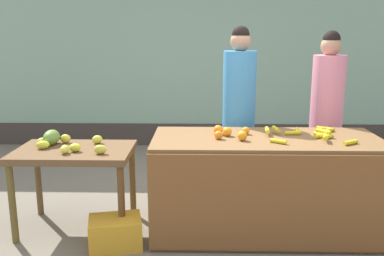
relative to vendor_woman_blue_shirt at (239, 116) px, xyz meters
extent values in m
plane|color=#756B5B|center=(-0.28, -0.68, -0.95)|extent=(24.00, 24.00, 0.00)
cube|color=#8CB299|center=(-0.28, 2.46, 0.51)|extent=(9.37, 0.20, 2.91)
cube|color=#3F3833|center=(-0.28, 2.35, -0.77)|extent=(9.37, 0.04, 0.36)
cube|color=brown|center=(0.19, -0.68, -0.50)|extent=(2.03, 0.85, 0.89)
cube|color=brown|center=(0.19, -1.12, -0.50)|extent=(2.03, 0.03, 0.83)
cube|color=brown|center=(-1.55, -0.68, -0.20)|extent=(1.05, 0.69, 0.06)
cylinder|color=brown|center=(-2.02, -0.97, -0.59)|extent=(0.06, 0.06, 0.72)
cylinder|color=brown|center=(-1.07, -0.97, -0.59)|extent=(0.06, 0.06, 0.72)
cylinder|color=brown|center=(-2.02, -0.38, -0.59)|extent=(0.06, 0.06, 0.72)
cylinder|color=brown|center=(-1.07, -0.38, -0.59)|extent=(0.06, 0.06, 0.72)
cylinder|color=yellow|center=(0.26, -0.88, -0.04)|extent=(0.14, 0.11, 0.04)
cylinder|color=gold|center=(0.45, -0.57, -0.04)|extent=(0.15, 0.05, 0.04)
cylinder|color=yellow|center=(0.51, -0.48, -0.04)|extent=(0.06, 0.16, 0.04)
cylinder|color=yellow|center=(0.76, -0.41, -0.04)|extent=(0.14, 0.10, 0.04)
cylinder|color=gold|center=(0.79, -0.38, -0.04)|extent=(0.15, 0.11, 0.04)
cylinder|color=gold|center=(0.69, -0.64, -0.04)|extent=(0.13, 0.14, 0.04)
cylinder|color=yellow|center=(0.86, -0.90, -0.04)|extent=(0.15, 0.12, 0.04)
cylinder|color=gold|center=(0.80, -0.47, -0.04)|extent=(0.15, 0.13, 0.04)
cylinder|color=gold|center=(0.73, -0.71, -0.04)|extent=(0.12, 0.10, 0.04)
cylinder|color=gold|center=(0.67, -0.67, -0.04)|extent=(0.13, 0.10, 0.04)
cylinder|color=gold|center=(0.71, -0.64, -0.01)|extent=(0.12, 0.13, 0.04)
cylinder|color=yellow|center=(0.67, -0.82, -0.01)|extent=(0.06, 0.13, 0.04)
cylinder|color=yellow|center=(0.21, -0.58, -0.01)|extent=(0.05, 0.16, 0.04)
cylinder|color=gold|center=(0.30, -0.54, -0.01)|extent=(0.06, 0.14, 0.04)
sphere|color=orange|center=(-0.16, -0.63, -0.02)|extent=(0.08, 0.08, 0.08)
sphere|color=orange|center=(0.02, -0.56, -0.02)|extent=(0.07, 0.07, 0.07)
sphere|color=orange|center=(-0.04, -0.79, -0.01)|extent=(0.09, 0.09, 0.09)
sphere|color=orange|center=(-0.24, -0.56, -0.02)|extent=(0.09, 0.09, 0.09)
sphere|color=orange|center=(-0.24, -0.75, -0.02)|extent=(0.08, 0.08, 0.08)
ellipsoid|color=#D1CD3F|center=(-1.27, -0.84, -0.13)|extent=(0.11, 0.07, 0.08)
ellipsoid|color=yellow|center=(-1.51, -0.77, -0.14)|extent=(0.11, 0.09, 0.08)
ellipsoid|color=#D5DD40|center=(-1.38, -0.49, -0.13)|extent=(0.12, 0.11, 0.08)
ellipsoid|color=yellow|center=(-1.87, -0.57, -0.14)|extent=(0.12, 0.12, 0.08)
ellipsoid|color=yellow|center=(-1.69, -0.47, -0.13)|extent=(0.11, 0.09, 0.08)
ellipsoid|color=yellow|center=(-1.83, -0.68, -0.14)|extent=(0.14, 0.11, 0.08)
ellipsoid|color=yellow|center=(-1.81, -0.58, -0.13)|extent=(0.08, 0.11, 0.09)
ellipsoid|color=#DEDF48|center=(-1.58, -0.83, -0.13)|extent=(0.07, 0.11, 0.08)
ellipsoid|color=olive|center=(-1.80, -0.53, -0.10)|extent=(0.15, 0.22, 0.14)
cylinder|color=#33333D|center=(0.00, 0.00, -0.58)|extent=(0.29, 0.29, 0.73)
cylinder|color=#3F8CCC|center=(0.00, 0.00, 0.23)|extent=(0.34, 0.34, 0.89)
sphere|color=tan|center=(0.00, 0.00, 0.77)|extent=(0.21, 0.21, 0.21)
sphere|color=black|center=(0.00, 0.00, 0.84)|extent=(0.18, 0.18, 0.18)
cylinder|color=#33333D|center=(0.94, 0.10, -0.59)|extent=(0.29, 0.29, 0.71)
cylinder|color=pink|center=(0.94, 0.10, 0.20)|extent=(0.34, 0.34, 0.87)
sphere|color=tan|center=(0.94, 0.10, 0.72)|extent=(0.21, 0.21, 0.21)
sphere|color=black|center=(0.94, 0.10, 0.79)|extent=(0.18, 0.18, 0.18)
cube|color=gold|center=(-1.13, -1.03, -0.82)|extent=(0.50, 0.41, 0.26)
ellipsoid|color=tan|center=(-0.77, 0.13, -0.70)|extent=(0.38, 0.42, 0.50)
camera|label=1|loc=(-0.39, -4.33, 0.85)|focal=39.30mm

